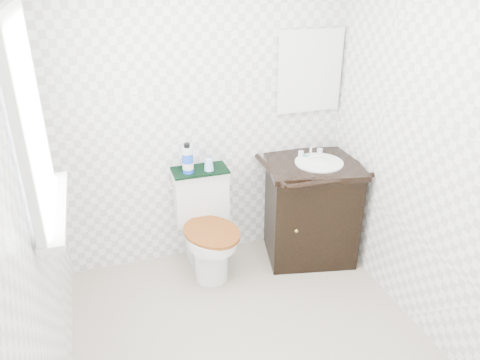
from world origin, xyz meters
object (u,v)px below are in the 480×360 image
mouthwash_bottle (188,159)px  cup (209,165)px  toilet (206,229)px  trash_bin (208,242)px  vanity (311,207)px

mouthwash_bottle → cup: mouthwash_bottle is taller
toilet → cup: bearing=53.9°
mouthwash_bottle → toilet: bearing=-44.7°
trash_bin → mouthwash_bottle: size_ratio=1.20×
toilet → cup: 0.51m
toilet → mouthwash_bottle: bearing=135.3°
trash_bin → cup: (0.01, -0.05, 0.70)m
vanity → cup: vanity is taller
trash_bin → cup: 0.70m
vanity → mouthwash_bottle: mouthwash_bottle is taller
vanity → cup: size_ratio=10.38×
vanity → trash_bin: vanity is taller
toilet → vanity: vanity is taller
toilet → trash_bin: 0.25m
toilet → trash_bin: bearing=70.0°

